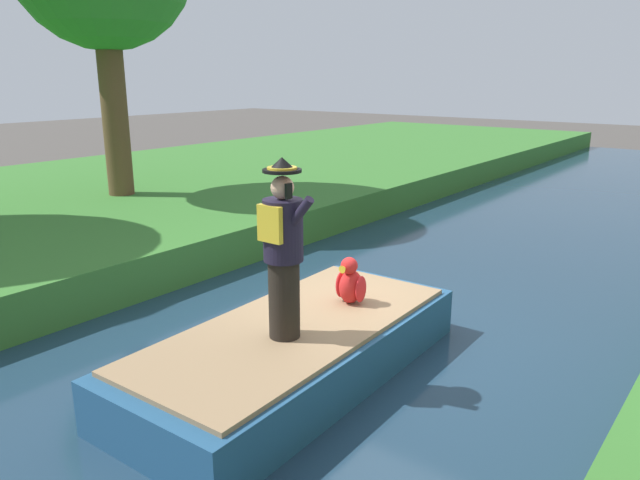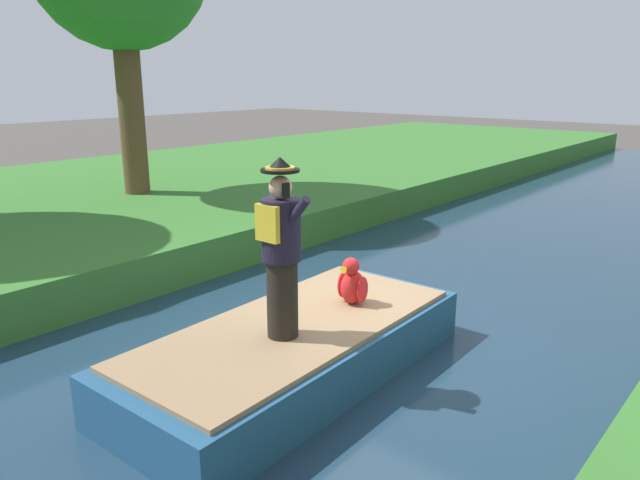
# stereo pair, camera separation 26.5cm
# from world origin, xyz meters

# --- Properties ---
(ground_plane) EXTENTS (80.00, 80.00, 0.00)m
(ground_plane) POSITION_xyz_m (0.00, 0.00, 0.00)
(ground_plane) COLOR #4C4742
(canal_water) EXTENTS (6.41, 48.00, 0.10)m
(canal_water) POSITION_xyz_m (0.00, 0.00, 0.05)
(canal_water) COLOR #1E384C
(canal_water) RESTS_ON ground
(grass_bank_near) EXTENTS (10.68, 48.00, 0.76)m
(grass_bank_near) POSITION_xyz_m (-8.54, 0.00, 0.38)
(grass_bank_near) COLOR #38752D
(grass_bank_near) RESTS_ON ground
(boat) EXTENTS (1.91, 4.25, 0.61)m
(boat) POSITION_xyz_m (0.00, -1.16, 0.40)
(boat) COLOR #23517A
(boat) RESTS_ON canal_water
(person_pirate) EXTENTS (0.61, 0.42, 1.85)m
(person_pirate) POSITION_xyz_m (0.12, -1.47, 1.64)
(person_pirate) COLOR black
(person_pirate) RESTS_ON boat
(parrot_plush) EXTENTS (0.36, 0.34, 0.57)m
(parrot_plush) POSITION_xyz_m (0.12, -0.28, 0.95)
(parrot_plush) COLOR red
(parrot_plush) RESTS_ON boat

